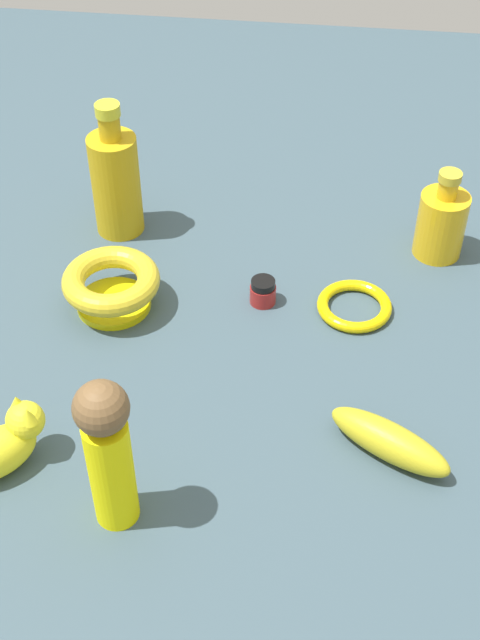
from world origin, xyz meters
TOP-DOWN VIEW (x-y plane):
  - ground at (0.00, 0.00)m, footprint 2.00×2.00m
  - person_figure_adult at (0.28, -0.10)m, footprint 0.07×0.07m
  - bangle at (-0.09, 0.15)m, footprint 0.10×0.10m
  - banana at (0.16, 0.20)m, footprint 0.12×0.16m
  - bottle_tall at (-0.23, -0.22)m, footprint 0.07×0.07m
  - bottle_short at (-0.23, 0.27)m, footprint 0.07×0.07m
  - bowl at (-0.05, -0.18)m, footprint 0.14×0.14m
  - nail_polish_jar at (-0.09, 0.02)m, footprint 0.04×0.04m
  - cat_figurine at (0.23, -0.24)m, footprint 0.11×0.11m

SIDE VIEW (x-z plane):
  - ground at x=0.00m, z-range 0.00..0.00m
  - bangle at x=-0.09m, z-range 0.00..0.02m
  - nail_polish_jar at x=-0.09m, z-range 0.00..0.04m
  - banana at x=0.16m, z-range 0.00..0.05m
  - cat_figurine at x=0.23m, z-range -0.01..0.08m
  - bowl at x=-0.05m, z-range 0.01..0.07m
  - bottle_short at x=-0.23m, z-range -0.02..0.13m
  - bottle_tall at x=-0.23m, z-range -0.02..0.19m
  - person_figure_adult at x=0.28m, z-range 0.01..0.21m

